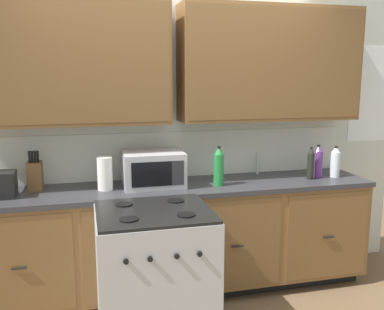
{
  "coord_description": "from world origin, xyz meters",
  "views": [
    {
      "loc": [
        -0.72,
        -3.0,
        1.8
      ],
      "look_at": [
        0.11,
        0.27,
        1.18
      ],
      "focal_mm": 39.99,
      "sensor_mm": 36.0,
      "label": 1
    }
  ],
  "objects_px": {
    "bottle_clear": "(335,162)",
    "bottle_violet": "(318,161)",
    "microwave": "(153,169)",
    "bottle_dark": "(311,164)",
    "stove_range": "(155,277)",
    "knife_block": "(35,175)",
    "bottle_green": "(219,166)",
    "paper_towel_roll": "(105,174)"
  },
  "relations": [
    {
      "from": "knife_block",
      "to": "bottle_green",
      "type": "xyz_separation_m",
      "value": [
        1.43,
        -0.22,
        0.04
      ]
    },
    {
      "from": "paper_towel_roll",
      "to": "knife_block",
      "type": "bearing_deg",
      "value": 165.54
    },
    {
      "from": "bottle_violet",
      "to": "bottle_green",
      "type": "bearing_deg",
      "value": -175.68
    },
    {
      "from": "stove_range",
      "to": "bottle_violet",
      "type": "relative_size",
      "value": 3.32
    },
    {
      "from": "bottle_clear",
      "to": "bottle_violet",
      "type": "height_order",
      "value": "bottle_violet"
    },
    {
      "from": "bottle_green",
      "to": "bottle_violet",
      "type": "bearing_deg",
      "value": 4.32
    },
    {
      "from": "microwave",
      "to": "knife_block",
      "type": "height_order",
      "value": "knife_block"
    },
    {
      "from": "microwave",
      "to": "bottle_clear",
      "type": "xyz_separation_m",
      "value": [
        1.6,
        -0.07,
        -0.01
      ]
    },
    {
      "from": "stove_range",
      "to": "bottle_dark",
      "type": "bearing_deg",
      "value": 21.05
    },
    {
      "from": "paper_towel_roll",
      "to": "bottle_clear",
      "type": "height_order",
      "value": "bottle_clear"
    },
    {
      "from": "paper_towel_roll",
      "to": "bottle_green",
      "type": "relative_size",
      "value": 0.81
    },
    {
      "from": "bottle_clear",
      "to": "bottle_dark",
      "type": "xyz_separation_m",
      "value": [
        -0.25,
        -0.02,
        0.0
      ]
    },
    {
      "from": "bottle_violet",
      "to": "bottle_dark",
      "type": "distance_m",
      "value": 0.12
    },
    {
      "from": "paper_towel_roll",
      "to": "bottle_dark",
      "type": "height_order",
      "value": "bottle_dark"
    },
    {
      "from": "bottle_violet",
      "to": "bottle_green",
      "type": "distance_m",
      "value": 0.94
    },
    {
      "from": "microwave",
      "to": "bottle_green",
      "type": "xyz_separation_m",
      "value": [
        0.52,
        -0.11,
        0.02
      ]
    },
    {
      "from": "bottle_green",
      "to": "bottle_dark",
      "type": "relative_size",
      "value": 1.15
    },
    {
      "from": "knife_block",
      "to": "bottle_green",
      "type": "bearing_deg",
      "value": -8.69
    },
    {
      "from": "knife_block",
      "to": "bottle_violet",
      "type": "bearing_deg",
      "value": -3.57
    },
    {
      "from": "microwave",
      "to": "bottle_violet",
      "type": "distance_m",
      "value": 1.45
    },
    {
      "from": "bottle_violet",
      "to": "microwave",
      "type": "bearing_deg",
      "value": 178.61
    },
    {
      "from": "stove_range",
      "to": "bottle_violet",
      "type": "bearing_deg",
      "value": 21.56
    },
    {
      "from": "microwave",
      "to": "bottle_violet",
      "type": "relative_size",
      "value": 1.68
    },
    {
      "from": "paper_towel_roll",
      "to": "bottle_dark",
      "type": "distance_m",
      "value": 1.73
    },
    {
      "from": "stove_range",
      "to": "bottle_dark",
      "type": "relative_size",
      "value": 3.4
    },
    {
      "from": "knife_block",
      "to": "bottle_dark",
      "type": "distance_m",
      "value": 2.27
    },
    {
      "from": "knife_block",
      "to": "bottle_violet",
      "type": "distance_m",
      "value": 2.37
    },
    {
      "from": "microwave",
      "to": "bottle_dark",
      "type": "xyz_separation_m",
      "value": [
        1.35,
        -0.09,
        -0.0
      ]
    },
    {
      "from": "microwave",
      "to": "bottle_green",
      "type": "distance_m",
      "value": 0.53
    },
    {
      "from": "bottle_violet",
      "to": "stove_range",
      "type": "bearing_deg",
      "value": -158.44
    },
    {
      "from": "microwave",
      "to": "knife_block",
      "type": "distance_m",
      "value": 0.92
    },
    {
      "from": "knife_block",
      "to": "paper_towel_roll",
      "type": "height_order",
      "value": "knife_block"
    },
    {
      "from": "paper_towel_roll",
      "to": "microwave",
      "type": "bearing_deg",
      "value": 3.59
    },
    {
      "from": "bottle_clear",
      "to": "paper_towel_roll",
      "type": "bearing_deg",
      "value": 178.61
    },
    {
      "from": "bottle_clear",
      "to": "bottle_green",
      "type": "height_order",
      "value": "bottle_green"
    },
    {
      "from": "bottle_violet",
      "to": "bottle_clear",
      "type": "bearing_deg",
      "value": -14.03
    },
    {
      "from": "bottle_clear",
      "to": "microwave",
      "type": "bearing_deg",
      "value": 177.42
    },
    {
      "from": "stove_range",
      "to": "paper_towel_roll",
      "type": "bearing_deg",
      "value": 114.23
    },
    {
      "from": "stove_range",
      "to": "bottle_violet",
      "type": "distance_m",
      "value": 1.77
    },
    {
      "from": "bottle_dark",
      "to": "microwave",
      "type": "bearing_deg",
      "value": 176.15
    },
    {
      "from": "bottle_green",
      "to": "stove_range",
      "type": "bearing_deg",
      "value": -138.67
    },
    {
      "from": "bottle_green",
      "to": "bottle_dark",
      "type": "bearing_deg",
      "value": 1.04
    }
  ]
}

